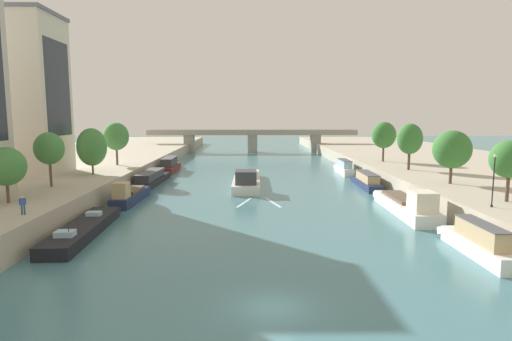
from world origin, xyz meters
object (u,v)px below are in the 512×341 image
at_px(tree_right_end_of_row, 452,149).
at_px(lamppost_right_bank, 494,178).
at_px(moored_boat_left_upstream, 130,195).
at_px(bridge_far, 252,138).
at_px(tree_left_end_of_row, 6,166).
at_px(tree_left_nearest, 116,136).
at_px(moored_boat_right_end, 344,168).
at_px(person_on_quay, 23,204).
at_px(tree_right_far, 410,139).
at_px(moored_boat_left_lone, 84,229).
at_px(tree_left_midway, 92,147).
at_px(barge_midriver, 247,180).
at_px(tree_right_midway, 510,159).
at_px(moored_boat_right_lone, 366,181).
at_px(tree_right_second, 384,135).
at_px(moored_boat_left_second, 151,179).
at_px(moored_boat_right_second, 407,205).
at_px(tree_left_distant, 49,149).
at_px(moored_boat_left_end, 170,165).
at_px(moored_boat_right_downstream, 477,242).

relative_size(tree_right_end_of_row, lamppost_right_bank, 1.35).
relative_size(moored_boat_left_upstream, bridge_far, 0.18).
bearing_deg(tree_left_end_of_row, tree_left_nearest, 88.31).
bearing_deg(tree_left_end_of_row, moored_boat_right_end, 42.83).
bearing_deg(person_on_quay, tree_right_far, 33.39).
xyz_separation_m(tree_right_far, lamppost_right_bank, (-2.41, -26.35, -2.07)).
relative_size(moored_boat_left_lone, tree_left_midway, 2.38).
height_order(barge_midriver, tree_right_midway, tree_right_midway).
height_order(tree_left_end_of_row, tree_left_midway, tree_left_midway).
relative_size(tree_left_nearest, person_on_quay, 4.36).
xyz_separation_m(moored_boat_right_end, person_on_quay, (-36.70, -42.71, 2.39)).
xyz_separation_m(moored_boat_right_end, tree_left_midway, (-39.68, -18.32, 5.32)).
bearing_deg(moored_boat_right_end, tree_right_midway, -79.40).
relative_size(tree_left_end_of_row, lamppost_right_bank, 1.11).
height_order(moored_boat_right_lone, tree_right_second, tree_right_second).
bearing_deg(tree_right_midway, moored_boat_left_second, 146.37).
xyz_separation_m(tree_right_far, person_on_quay, (-43.35, -28.58, -3.77)).
bearing_deg(tree_right_far, tree_right_midway, -88.88).
relative_size(moored_boat_right_second, bridge_far, 0.25).
distance_m(moored_boat_left_upstream, moored_boat_left_second, 14.26).
bearing_deg(moored_boat_right_lone, barge_midriver, 174.54).
xyz_separation_m(barge_midriver, tree_left_midway, (-21.60, -5.50, 5.50)).
distance_m(tree_left_distant, tree_right_end_of_row, 47.59).
xyz_separation_m(moored_boat_left_lone, tree_left_distant, (-7.89, 11.14, 6.49)).
bearing_deg(moored_boat_left_end, barge_midriver, -49.00).
relative_size(moored_boat_left_end, lamppost_right_bank, 2.68).
xyz_separation_m(barge_midriver, tree_right_end_of_row, (24.85, -14.45, 5.81)).
bearing_deg(moored_boat_right_downstream, tree_left_midway, 144.75).
bearing_deg(moored_boat_left_end, tree_left_end_of_row, -100.22).
bearing_deg(tree_left_end_of_row, moored_boat_left_upstream, 56.65).
xyz_separation_m(tree_left_end_of_row, person_on_quay, (3.99, -4.99, -2.56)).
xyz_separation_m(moored_boat_right_downstream, tree_right_end_of_row, (6.88, 19.01, 5.62)).
bearing_deg(bridge_far, tree_left_nearest, -113.40).
height_order(moored_boat_right_downstream, tree_left_nearest, tree_left_nearest).
height_order(moored_boat_left_end, lamppost_right_bank, lamppost_right_bank).
bearing_deg(tree_left_distant, bridge_far, 72.19).
xyz_separation_m(moored_boat_left_upstream, tree_right_second, (39.16, 23.25, 6.38)).
relative_size(tree_left_distant, bridge_far, 0.10).
bearing_deg(moored_boat_left_upstream, tree_left_midway, 134.50).
height_order(tree_left_midway, person_on_quay, tree_left_midway).
bearing_deg(moored_boat_left_upstream, tree_left_nearest, 110.95).
xyz_separation_m(moored_boat_left_upstream, tree_left_end_of_row, (-8.05, -12.24, 5.14)).
xyz_separation_m(tree_left_midway, tree_right_far, (46.33, 4.19, 0.84)).
bearing_deg(moored_boat_right_downstream, lamppost_right_bank, 53.05).
distance_m(barge_midriver, tree_left_distant, 28.35).
bearing_deg(tree_left_distant, tree_right_far, 16.98).
distance_m(moored_boat_right_lone, tree_left_nearest, 41.14).
height_order(tree_right_midway, tree_right_second, tree_right_second).
distance_m(tree_left_distant, tree_right_midway, 48.84).
height_order(moored_boat_right_lone, tree_left_midway, tree_left_midway).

